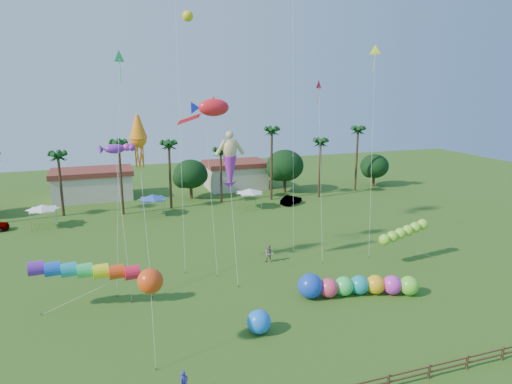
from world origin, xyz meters
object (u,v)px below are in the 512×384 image
object	(u,v)px
blue_ball	(259,322)
spectator_b	(269,254)
car_b	(291,200)
caterpillar_inflatable	(353,286)
spectator_a	(184,383)

from	to	relation	value
blue_ball	spectator_b	bearing A→B (deg)	66.12
spectator_b	car_b	bearing A→B (deg)	94.85
spectator_b	caterpillar_inflatable	xyz separation A→B (m)	(4.27, -9.56, -0.03)
caterpillar_inflatable	blue_ball	bearing A→B (deg)	-148.06
car_b	caterpillar_inflatable	world-z (taller)	caterpillar_inflatable
car_b	caterpillar_inflatable	distance (m)	31.39
spectator_a	caterpillar_inflatable	world-z (taller)	caterpillar_inflatable
caterpillar_inflatable	blue_ball	distance (m)	10.36
spectator_a	spectator_b	size ratio (longest dim) A/B	0.85
car_b	blue_ball	bearing A→B (deg)	119.34
car_b	spectator_b	distance (m)	23.95
car_b	caterpillar_inflatable	xyz separation A→B (m)	(-7.30, -30.53, 0.25)
car_b	blue_ball	world-z (taller)	blue_ball
car_b	caterpillar_inflatable	size ratio (longest dim) A/B	0.38
car_b	spectator_a	distance (m)	45.47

